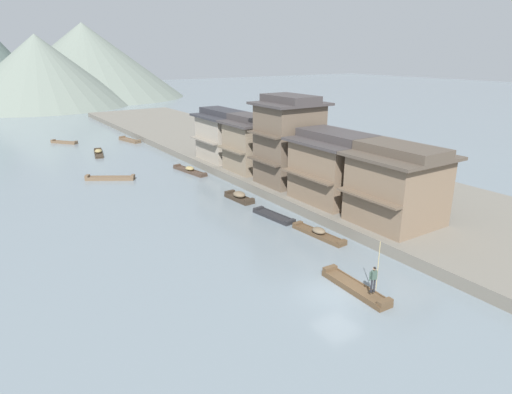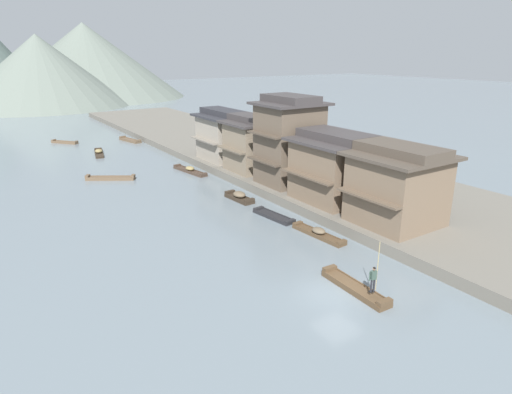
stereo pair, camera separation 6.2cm
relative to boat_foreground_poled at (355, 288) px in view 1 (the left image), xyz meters
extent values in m
plane|color=slate|center=(-0.95, 0.39, -0.18)|extent=(400.00, 400.00, 0.00)
cube|color=#6B665B|center=(14.27, 30.39, 0.25)|extent=(18.00, 110.00, 0.86)
cube|color=brown|center=(0.00, 0.00, -0.03)|extent=(1.26, 5.01, 0.29)
cube|color=brown|center=(0.10, 2.33, 0.25)|extent=(0.96, 0.40, 0.27)
cube|color=brown|center=(-0.10, -2.33, 0.25)|extent=(0.96, 0.40, 0.27)
cube|color=brown|center=(-0.49, 0.02, 0.15)|extent=(0.27, 4.47, 0.08)
cube|color=brown|center=(0.49, -0.02, 0.15)|extent=(0.27, 4.47, 0.08)
cube|color=black|center=(-0.13, -1.29, 0.40)|extent=(0.15, 0.24, 0.05)
cylinder|color=#232328|center=(-0.14, -1.33, 0.82)|extent=(0.11, 0.11, 0.78)
cube|color=black|center=(0.04, -1.33, 0.40)|extent=(0.15, 0.24, 0.05)
cylinder|color=#232328|center=(0.03, -1.37, 0.82)|extent=(0.11, 0.11, 0.78)
cube|color=#384C42|center=(-0.06, -1.35, 1.47)|extent=(0.36, 0.27, 0.52)
cylinder|color=#384C42|center=(-0.25, -1.24, 1.40)|extent=(0.08, 0.08, 0.56)
cylinder|color=#384C42|center=(0.16, -1.34, 1.40)|extent=(0.08, 0.08, 0.56)
sphere|color=#A37A5B|center=(-0.06, -1.35, 1.87)|extent=(0.20, 0.20, 0.20)
sphere|color=black|center=(-0.06, -1.36, 1.89)|extent=(0.18, 0.18, 0.18)
cylinder|color=tan|center=(0.26, -1.32, 1.92)|extent=(0.04, 0.04, 3.00)
cube|color=#232326|center=(3.05, 12.61, -0.08)|extent=(1.58, 4.44, 0.20)
cube|color=#232326|center=(2.84, 14.62, 0.11)|extent=(1.05, 0.46, 0.18)
cube|color=#232326|center=(3.26, 10.60, 0.11)|extent=(1.05, 0.46, 0.18)
cube|color=#232326|center=(2.53, 12.55, 0.06)|extent=(0.48, 3.83, 0.08)
cube|color=#232326|center=(3.57, 12.66, 0.06)|extent=(0.48, 3.83, 0.08)
cube|color=#33281E|center=(3.04, 18.27, -0.04)|extent=(1.38, 3.59, 0.29)
cube|color=#33281E|center=(2.94, 19.88, 0.23)|extent=(1.05, 0.43, 0.26)
cube|color=#33281E|center=(3.15, 16.66, 0.23)|extent=(1.05, 0.43, 0.26)
cube|color=#33281E|center=(2.51, 18.24, 0.14)|extent=(0.28, 3.02, 0.08)
cube|color=#33281E|center=(3.58, 18.31, 0.14)|extent=(0.28, 3.02, 0.08)
ellipsoid|color=brown|center=(3.04, 18.27, 0.39)|extent=(1.13, 1.51, 0.57)
cube|color=brown|center=(3.60, 7.44, -0.07)|extent=(1.32, 5.05, 0.23)
cube|color=brown|center=(3.42, 9.78, 0.15)|extent=(0.87, 0.42, 0.20)
cube|color=brown|center=(3.78, 5.10, 0.15)|extent=(0.87, 0.42, 0.20)
cube|color=brown|center=(3.17, 7.41, 0.08)|extent=(0.43, 4.48, 0.08)
cube|color=brown|center=(4.03, 7.47, 0.08)|extent=(0.43, 4.48, 0.08)
ellipsoid|color=brown|center=(3.60, 7.44, 0.28)|extent=(0.93, 1.24, 0.46)
cube|color=brown|center=(-5.26, 56.84, -0.05)|extent=(3.46, 3.97, 0.26)
cube|color=brown|center=(-6.57, 58.44, 0.19)|extent=(0.82, 0.76, 0.23)
cube|color=brown|center=(-3.96, 55.24, 0.19)|extent=(0.82, 0.76, 0.23)
cube|color=brown|center=(-5.56, 56.59, 0.11)|extent=(2.55, 3.10, 0.08)
cube|color=brown|center=(-4.97, 57.08, 0.11)|extent=(2.55, 3.10, 0.08)
cube|color=brown|center=(3.74, 52.80, -0.04)|extent=(2.17, 4.94, 0.29)
cube|color=brown|center=(3.23, 55.00, 0.23)|extent=(1.05, 0.58, 0.26)
cube|color=brown|center=(4.26, 50.60, 0.23)|extent=(1.05, 0.58, 0.26)
cube|color=brown|center=(3.25, 52.68, 0.14)|extent=(1.06, 4.22, 0.08)
cube|color=brown|center=(4.24, 52.92, 0.14)|extent=(1.06, 4.22, 0.08)
cube|color=#423328|center=(3.52, 30.29, -0.07)|extent=(1.83, 5.88, 0.23)
cube|color=#423328|center=(3.12, 33.01, 0.16)|extent=(0.93, 0.49, 0.21)
cube|color=#423328|center=(3.92, 27.57, 0.16)|extent=(0.93, 0.49, 0.21)
cube|color=#423328|center=(3.07, 30.22, 0.09)|extent=(0.86, 5.25, 0.08)
cube|color=#423328|center=(3.97, 30.36, 0.09)|extent=(0.86, 5.25, 0.08)
ellipsoid|color=olive|center=(3.52, 30.29, 0.29)|extent=(1.06, 1.36, 0.49)
cube|color=#33281E|center=(-2.88, 46.06, -0.09)|extent=(2.24, 5.72, 0.19)
cube|color=#33281E|center=(-2.31, 48.66, 0.10)|extent=(1.02, 0.56, 0.17)
cube|color=#33281E|center=(-3.44, 43.46, 0.10)|extent=(1.02, 0.56, 0.17)
cube|color=#33281E|center=(-3.36, 46.16, 0.05)|extent=(1.17, 5.02, 0.08)
cube|color=#33281E|center=(-2.39, 45.95, 0.05)|extent=(1.17, 5.02, 0.08)
ellipsoid|color=olive|center=(-2.88, 46.06, 0.28)|extent=(1.23, 1.52, 0.53)
cube|color=brown|center=(-5.25, 32.23, -0.04)|extent=(4.99, 3.65, 0.29)
cube|color=brown|center=(-3.13, 30.88, 0.24)|extent=(0.75, 0.89, 0.26)
cube|color=brown|center=(-7.37, 33.59, 0.24)|extent=(0.75, 0.89, 0.26)
cube|color=brown|center=(-5.02, 32.59, 0.15)|extent=(4.11, 2.67, 0.08)
cube|color=brown|center=(-5.47, 31.88, 0.15)|extent=(4.11, 2.67, 0.08)
cube|color=#75604C|center=(9.00, 4.79, 3.27)|extent=(5.72, 5.76, 5.20)
cube|color=brown|center=(5.79, 4.79, 3.27)|extent=(0.70, 5.76, 0.16)
cube|color=#4C4238|center=(9.00, 4.79, 5.99)|extent=(6.62, 6.66, 0.24)
cube|color=#4C4238|center=(9.00, 4.79, 6.46)|extent=(3.43, 6.66, 0.70)
cube|color=#75604C|center=(9.00, 11.74, 3.27)|extent=(5.72, 6.18, 5.20)
cube|color=brown|center=(5.79, 11.74, 3.27)|extent=(0.70, 6.18, 0.16)
cube|color=#3D3838|center=(9.00, 11.74, 5.99)|extent=(6.62, 7.08, 0.24)
cube|color=#3D3838|center=(9.00, 11.74, 6.46)|extent=(3.43, 7.08, 0.70)
cube|color=brown|center=(8.89, 18.23, 4.57)|extent=(5.50, 4.79, 7.80)
cube|color=#4D4135|center=(5.79, 18.23, 3.27)|extent=(0.70, 4.79, 0.16)
cube|color=#4D4135|center=(5.79, 18.23, 5.87)|extent=(0.70, 4.79, 0.16)
cube|color=#3D3838|center=(8.89, 18.23, 8.59)|extent=(6.40, 5.69, 0.24)
cube|color=#3D3838|center=(8.89, 18.23, 9.06)|extent=(3.30, 5.69, 0.70)
cube|color=#7F705B|center=(8.39, 24.52, 3.27)|extent=(4.52, 5.01, 5.20)
cube|color=brown|center=(5.79, 24.52, 3.27)|extent=(0.70, 5.01, 0.16)
cube|color=#3D3838|center=(8.39, 24.52, 5.99)|extent=(5.42, 5.91, 0.24)
cube|color=#3D3838|center=(8.39, 24.52, 6.46)|extent=(2.71, 5.91, 0.70)
cube|color=gray|center=(8.38, 30.87, 3.27)|extent=(4.49, 5.93, 5.20)
cube|color=gray|center=(5.79, 30.87, 3.27)|extent=(0.70, 5.93, 0.16)
cube|color=#2D2D33|center=(8.38, 30.87, 5.99)|extent=(5.39, 6.83, 0.24)
cube|color=#2D2D33|center=(8.38, 30.87, 6.46)|extent=(2.69, 6.83, 0.70)
cone|color=slate|center=(16.36, 129.71, 10.73)|extent=(57.84, 57.84, 21.83)
cone|color=slate|center=(0.65, 112.43, 8.73)|extent=(43.76, 43.76, 17.82)
camera|label=1|loc=(-17.81, -16.24, 13.38)|focal=31.10mm
camera|label=2|loc=(-17.76, -16.27, 13.38)|focal=31.10mm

